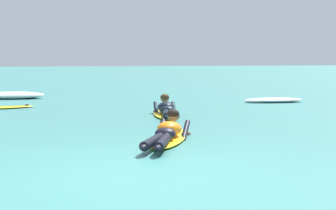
# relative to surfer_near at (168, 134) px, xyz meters

# --- Properties ---
(ground_plane) EXTENTS (120.00, 120.00, 0.00)m
(ground_plane) POSITION_rel_surfer_near_xyz_m (-0.98, 7.83, -0.14)
(ground_plane) COLOR #387A75
(surfer_near) EXTENTS (1.34, 2.49, 0.54)m
(surfer_near) POSITION_rel_surfer_near_xyz_m (0.00, 0.00, 0.00)
(surfer_near) COLOR yellow
(surfer_near) RESTS_ON ground
(surfer_far) EXTENTS (0.85, 2.58, 0.54)m
(surfer_far) POSITION_rel_surfer_near_xyz_m (0.77, 3.70, -0.01)
(surfer_far) COLOR yellow
(surfer_far) RESTS_ON ground
(whitewater_mid_right) EXTENTS (1.87, 0.75, 0.14)m
(whitewater_mid_right) POSITION_rel_surfer_near_xyz_m (4.75, 6.70, -0.07)
(whitewater_mid_right) COLOR white
(whitewater_mid_right) RESTS_ON ground
(whitewater_back) EXTENTS (2.17, 0.99, 0.24)m
(whitewater_back) POSITION_rel_surfer_near_xyz_m (-3.19, 9.76, -0.03)
(whitewater_back) COLOR white
(whitewater_back) RESTS_ON ground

